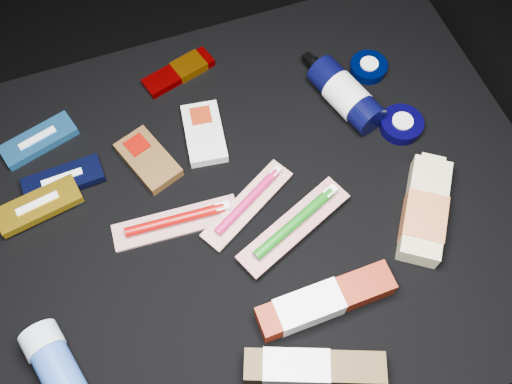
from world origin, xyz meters
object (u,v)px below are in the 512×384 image
object	(u,v)px
deodorant_stick	(57,369)
toothpaste_carton_red	(320,303)
lotion_bottle	(346,95)
bodywash_bottle	(425,212)

from	to	relation	value
deodorant_stick	toothpaste_carton_red	bearing A→B (deg)	-20.40
lotion_bottle	deodorant_stick	xyz separation A→B (m)	(-0.57, -0.29, -0.00)
bodywash_bottle	deodorant_stick	size ratio (longest dim) A/B	1.27
toothpaste_carton_red	bodywash_bottle	bearing A→B (deg)	19.57
lotion_bottle	deodorant_stick	world-z (taller)	lotion_bottle
toothpaste_carton_red	lotion_bottle	bearing A→B (deg)	59.52
lotion_bottle	deodorant_stick	bearing A→B (deg)	-169.15
deodorant_stick	toothpaste_carton_red	size ratio (longest dim) A/B	0.68
lotion_bottle	deodorant_stick	distance (m)	0.64
bodywash_bottle	deodorant_stick	world-z (taller)	deodorant_stick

